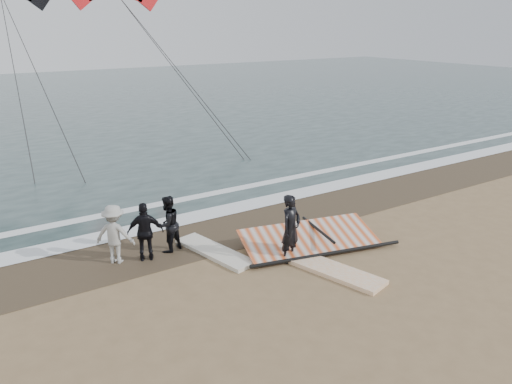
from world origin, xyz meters
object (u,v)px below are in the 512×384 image
board_cream (215,251)px  sail_rig (304,239)px  board_white (333,270)px  man_main (291,228)px

board_cream → sail_rig: sail_rig is taller
board_white → board_cream: same height
board_white → board_cream: (-1.94, 2.51, 0.00)m
man_main → sail_rig: 1.21m
board_white → board_cream: 3.17m
man_main → board_cream: 2.19m
man_main → board_white: bearing=-83.6°
man_main → board_cream: size_ratio=0.69×
board_cream → sail_rig: size_ratio=0.61×
man_main → board_white: man_main is taller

